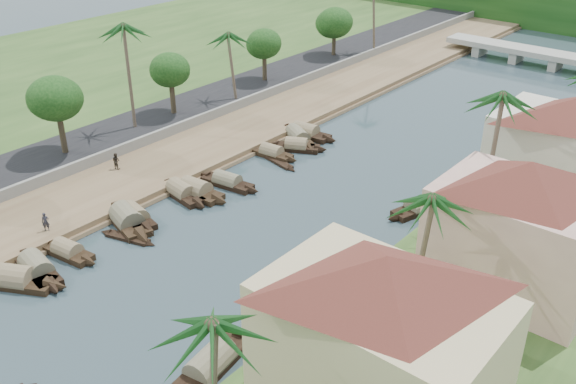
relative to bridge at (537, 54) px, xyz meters
The scene contains 38 objects.
ground 72.02m from the bridge, 90.00° to the right, with size 220.00×220.00×0.00m, color #31434A.
left_bank 54.42m from the bridge, 107.10° to the right, with size 10.00×180.00×0.80m, color brown.
right_bank 55.37m from the bridge, 69.93° to the right, with size 16.00×180.00×1.20m, color #27451B.
road 57.49m from the bridge, 115.23° to the right, with size 8.00×180.00×1.40m, color black.
retaining_wall 55.79m from the bridge, 111.23° to the right, with size 0.40×180.00×1.10m, color gray.
far_left_fill 72.84m from the bridge, 134.44° to the right, with size 45.00×220.00×1.35m, color #27451B.
bridge is the anchor object (origin of this frame).
building_near 76.54m from the bridge, 75.61° to the right, with size 14.85×14.85×10.20m.
building_mid 61.51m from the bridge, 70.98° to the right, with size 14.11×14.11×9.70m.
building_far 48.15m from the bridge, 66.65° to the right, with size 15.59×15.59×10.20m.
sampan_2 80.29m from the bridge, 96.37° to the right, with size 8.77×5.86×2.35m.
sampan_3 78.37m from the bridge, 96.51° to the right, with size 8.37×3.06×2.21m.
sampan_4 75.56m from the bridge, 96.92° to the right, with size 6.60×2.25×1.89m.
sampan_5 68.84m from the bridge, 97.84° to the right, with size 7.28×3.17×2.26m.
sampan_6 69.54m from the bridge, 97.81° to the right, with size 8.84×4.28×2.53m.
sampan_7 63.19m from the bridge, 98.87° to the right, with size 8.09×2.82×2.12m.
sampan_8 62.07m from the bridge, 98.20° to the right, with size 7.94×2.50×2.40m.
sampan_9 58.71m from the bridge, 97.74° to the right, with size 7.65×2.41×1.94m.
sampan_10 51.17m from the bridge, 100.20° to the right, with size 6.72×1.97×1.88m.
sampan_11 48.06m from the bridge, 99.71° to the right, with size 6.79×4.53×2.01m.
sampan_12 46.23m from the bridge, 102.13° to the right, with size 8.68×5.76×2.15m.
sampan_13 44.84m from the bridge, 102.53° to the right, with size 8.45×2.57×2.27m.
sampan_14 77.20m from the bridge, 83.41° to the right, with size 3.15×9.62×2.28m.
sampan_15 64.12m from the bridge, 81.95° to the right, with size 2.75×7.37×1.97m.
sampan_16 51.37m from the bridge, 80.11° to the right, with size 3.61×8.18×2.00m.
canoe_1 70.83m from the bridge, 96.05° to the right, with size 5.54×2.37×0.89m.
canoe_2 51.68m from the bridge, 98.49° to the right, with size 6.09×2.12×0.88m.
palm_0 84.20m from the bridge, 79.68° to the right, with size 3.20×3.20×11.21m.
palm_1 66.82m from the bridge, 76.05° to the right, with size 3.20×3.20×10.03m.
palm_2 55.10m from the bridge, 73.89° to the right, with size 3.20×3.20×13.02m.
palm_5 62.17m from the bridge, 113.07° to the right, with size 3.20×3.20×12.79m.
palm_6 48.37m from the bridge, 117.40° to the right, with size 3.20×3.20×9.44m.
tree_2 69.74m from the bridge, 110.19° to the right, with size 5.28×5.28×7.91m.
tree_3 56.26m from the bridge, 115.35° to the right, with size 4.56×4.56×7.04m.
tree_4 42.30m from the bridge, 124.79° to the right, with size 4.52×4.52×6.73m.
tree_5 30.83m from the bridge, 141.87° to the right, with size 5.24×5.24×6.96m.
person_near 75.61m from the bridge, 99.61° to the right, with size 0.60×0.39×1.63m, color #28272F.
person_far 66.01m from the bridge, 105.68° to the right, with size 0.80×0.62×1.65m, color #2B251E.
Camera 1 is at (31.71, -24.71, 28.41)m, focal length 40.00 mm.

